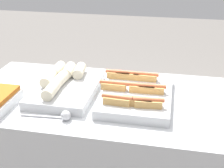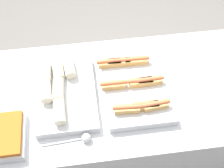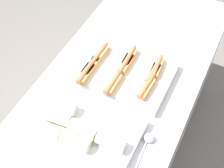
% 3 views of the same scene
% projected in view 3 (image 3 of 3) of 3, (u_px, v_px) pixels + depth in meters
% --- Properties ---
extents(ground_plane, '(12.00, 12.00, 0.00)m').
position_uv_depth(ground_plane, '(118.00, 153.00, 2.35)').
color(ground_plane, slate).
extents(counter, '(1.81, 0.80, 0.87)m').
position_uv_depth(counter, '(119.00, 122.00, 2.01)').
color(counter, silver).
rests_on(counter, ground_plane).
extents(tray_hotdogs, '(0.38, 0.51, 0.10)m').
position_uv_depth(tray_hotdogs, '(123.00, 72.00, 1.66)').
color(tray_hotdogs, silver).
rests_on(tray_hotdogs, counter).
extents(tray_wraps, '(0.33, 0.48, 0.11)m').
position_uv_depth(tray_wraps, '(84.00, 129.00, 1.44)').
color(tray_wraps, silver).
rests_on(tray_wraps, counter).
extents(serving_spoon_near, '(0.25, 0.05, 0.05)m').
position_uv_depth(serving_spoon_near, '(147.00, 142.00, 1.42)').
color(serving_spoon_near, silver).
rests_on(serving_spoon_near, counter).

